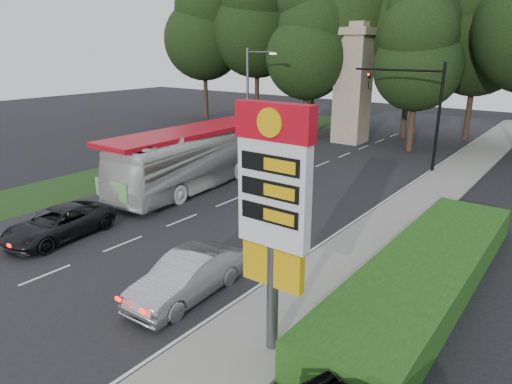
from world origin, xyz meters
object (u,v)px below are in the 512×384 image
Objects in this scene: gas_station_pylon at (274,199)px; suv_charcoal at (59,223)px; streetlight_signs at (250,95)px; transit_bus at (197,157)px; traffic_signal_mast at (420,101)px; monument at (353,83)px; sedan_silver at (187,277)px.

gas_station_pylon is 12.60m from suv_charcoal.
streetlight_signs is at bearing 128.96° from gas_station_pylon.
transit_bus is at bearing -70.26° from streetlight_signs.
gas_station_pylon is at bearing -80.91° from traffic_signal_mast.
suv_charcoal is (-0.80, -27.22, -4.42)m from monument.
suv_charcoal is at bearing -91.81° from transit_bus.
sedan_silver is at bearing -53.75° from transit_bus.
gas_station_pylon reaches higher than transit_bus.
transit_bus is 2.55× the size of suv_charcoal.
gas_station_pylon is at bearing -12.03° from sedan_silver.
monument is at bearing 111.80° from gas_station_pylon.
streetlight_signs is 10.67m from transit_bus.
transit_bus is 9.60m from suv_charcoal.
traffic_signal_mast is 0.57× the size of transit_bus.
monument reaches higher than traffic_signal_mast.
transit_bus is (-1.50, -17.71, -3.35)m from monument.
streetlight_signs is 20.04m from suv_charcoal.
transit_bus is at bearing 140.97° from gas_station_pylon.
traffic_signal_mast is at bearing 45.88° from transit_bus.
transit_bus is (-9.18, -11.71, -2.92)m from traffic_signal_mast.
traffic_signal_mast reaches higher than transit_bus.
traffic_signal_mast is 12.83m from streetlight_signs.
traffic_signal_mast is 9.76m from monument.
traffic_signal_mast reaches higher than sedan_silver.
sedan_silver is (-3.90, 0.62, -3.69)m from gas_station_pylon.
gas_station_pylon is 1.49× the size of sedan_silver.
monument is at bearing 79.14° from transit_bus.
traffic_signal_mast is (-3.52, 22.00, 0.22)m from gas_station_pylon.
gas_station_pylon is 0.95× the size of traffic_signal_mast.
streetlight_signs reaches higher than traffic_signal_mast.
monument is 0.80× the size of transit_bus.
monument is (-11.20, 28.01, 0.66)m from gas_station_pylon.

